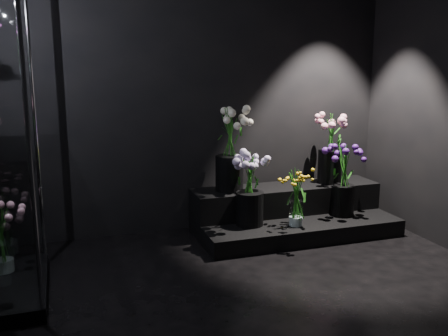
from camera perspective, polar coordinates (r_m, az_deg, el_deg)
name	(u,v)px	position (r m, az deg, el deg)	size (l,w,h in m)	color
floor	(273,324)	(3.33, 5.68, -17.31)	(4.00, 4.00, 0.00)	black
wall_back	(191,87)	(4.80, -3.85, 9.23)	(4.00, 4.00, 0.00)	black
display_riser	(291,213)	(4.97, 7.63, -5.11)	(1.90, 0.85, 0.42)	black
bouquet_orange_bells	(296,196)	(4.58, 8.28, -3.18)	(0.26, 0.26, 0.55)	white
bouquet_lilac	(250,185)	(4.54, 2.98, -1.92)	(0.46, 0.46, 0.67)	black
bouquet_purple	(344,175)	(4.96, 13.55, -0.83)	(0.43, 0.43, 0.69)	black
bouquet_cream_roses	(230,144)	(4.71, 0.64, 2.80)	(0.42, 0.42, 0.79)	black
bouquet_pink_roses	(331,144)	(5.14, 12.10, 2.71)	(0.40, 0.40, 0.70)	black
bouquet_case_base_pink	(1,237)	(4.03, -24.12, -7.25)	(0.38, 0.38, 0.51)	white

